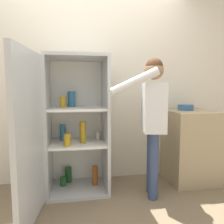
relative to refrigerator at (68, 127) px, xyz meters
name	(u,v)px	position (x,y,z in m)	size (l,w,h in m)	color
ground_plane	(98,219)	(0.26, -0.55, -0.78)	(12.00, 12.00, 0.00)	#7A664C
wall_back	(89,84)	(0.26, 0.43, 0.50)	(7.00, 0.06, 2.55)	beige
refrigerator	(68,127)	(0.00, 0.00, 0.00)	(0.84, 1.26, 1.58)	#B7BABC
person	(153,110)	(0.92, -0.18, 0.19)	(0.66, 0.53, 1.54)	#384770
counter	(191,146)	(1.56, 0.11, -0.32)	(0.60, 0.55, 0.93)	tan
bowl	(186,107)	(1.50, 0.18, 0.19)	(0.20, 0.20, 0.07)	#335B8E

